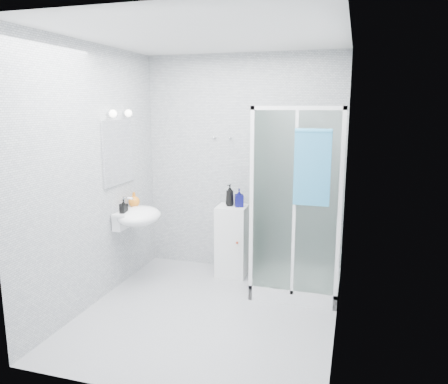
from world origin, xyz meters
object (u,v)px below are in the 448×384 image
(shower_enclosure, at_px, (290,252))
(soap_dispenser_black, at_px, (124,206))
(storage_cabinet, at_px, (232,241))
(shampoo_bottle_a, at_px, (230,195))
(shampoo_bottle_b, at_px, (239,198))
(soap_dispenser_orange, at_px, (134,199))
(wall_basin, at_px, (137,216))
(hand_towel, at_px, (312,166))

(shower_enclosure, height_order, soap_dispenser_black, shower_enclosure)
(storage_cabinet, height_order, shampoo_bottle_a, shampoo_bottle_a)
(shampoo_bottle_b, bearing_deg, shampoo_bottle_a, 175.96)
(storage_cabinet, distance_m, shampoo_bottle_a, 0.55)
(shampoo_bottle_a, height_order, soap_dispenser_orange, shampoo_bottle_a)
(shower_enclosure, bearing_deg, soap_dispenser_black, -164.98)
(wall_basin, bearing_deg, soap_dispenser_black, -117.54)
(storage_cabinet, bearing_deg, shampoo_bottle_a, 164.59)
(shower_enclosure, relative_size, soap_dispenser_black, 13.11)
(storage_cabinet, height_order, shampoo_bottle_b, shampoo_bottle_b)
(shower_enclosure, height_order, hand_towel, shower_enclosure)
(wall_basin, bearing_deg, hand_towel, -2.57)
(soap_dispenser_black, bearing_deg, soap_dispenser_orange, 98.26)
(storage_cabinet, relative_size, soap_dispenser_black, 5.54)
(soap_dispenser_orange, bearing_deg, hand_towel, -7.26)
(shampoo_bottle_b, height_order, soap_dispenser_black, shampoo_bottle_b)
(shampoo_bottle_a, bearing_deg, soap_dispenser_black, -142.98)
(hand_towel, relative_size, soap_dispenser_orange, 4.34)
(shower_enclosure, relative_size, storage_cabinet, 2.36)
(shampoo_bottle_a, relative_size, shampoo_bottle_b, 1.20)
(hand_towel, height_order, shampoo_bottle_a, hand_towel)
(shampoo_bottle_a, relative_size, soap_dispenser_black, 1.68)
(storage_cabinet, bearing_deg, shampoo_bottle_b, -3.26)
(storage_cabinet, relative_size, shampoo_bottle_b, 3.98)
(shower_enclosure, relative_size, shampoo_bottle_b, 9.41)
(hand_towel, height_order, soap_dispenser_black, hand_towel)
(shampoo_bottle_b, bearing_deg, hand_towel, -36.96)
(storage_cabinet, height_order, soap_dispenser_black, soap_dispenser_black)
(shampoo_bottle_a, bearing_deg, wall_basin, -146.82)
(shampoo_bottle_b, distance_m, soap_dispenser_orange, 1.21)
(hand_towel, distance_m, soap_dispenser_black, 2.04)
(soap_dispenser_orange, bearing_deg, soap_dispenser_black, -81.74)
(shower_enclosure, bearing_deg, shampoo_bottle_a, 160.24)
(shower_enclosure, bearing_deg, soap_dispenser_orange, -175.38)
(shampoo_bottle_a, bearing_deg, storage_cabinet, -12.93)
(hand_towel, xyz_separation_m, shampoo_bottle_b, (-0.88, 0.66, -0.49))
(shampoo_bottle_a, bearing_deg, hand_towel, -33.99)
(shower_enclosure, distance_m, soap_dispenser_orange, 1.85)
(shower_enclosure, distance_m, shampoo_bottle_a, 0.96)
(hand_towel, bearing_deg, shower_enclosure, 121.06)
(shampoo_bottle_b, distance_m, soap_dispenser_black, 1.31)
(wall_basin, distance_m, hand_towel, 2.01)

